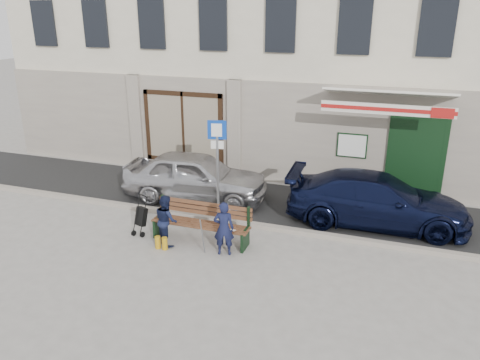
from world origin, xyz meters
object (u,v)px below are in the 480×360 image
at_px(man, 224,228).
at_px(woman, 166,220).
at_px(car_silver, 196,176).
at_px(car_navy, 377,200).
at_px(bench, 199,223).
at_px(stroller, 141,217).
at_px(parking_sign, 217,154).

xyz_separation_m(man, woman, (-1.45, 0.03, -0.02)).
height_order(car_silver, car_navy, car_silver).
relative_size(car_silver, bench, 1.73).
bearing_deg(car_silver, woman, -175.30).
relative_size(bench, stroller, 2.45).
bearing_deg(bench, man, -27.41).
bearing_deg(car_navy, car_silver, 87.41).
xyz_separation_m(parking_sign, man, (0.89, -1.89, -1.12)).
bearing_deg(car_navy, man, 129.42).
distance_m(car_navy, parking_sign, 4.25).
relative_size(man, stroller, 1.30).
height_order(parking_sign, bench, parking_sign).
bearing_deg(car_navy, bench, 118.88).
height_order(parking_sign, woman, parking_sign).
bearing_deg(stroller, car_silver, 102.21).
xyz_separation_m(car_navy, stroller, (-5.42, -2.50, -0.23)).
xyz_separation_m(parking_sign, stroller, (-1.41, -1.59, -1.32)).
relative_size(bench, man, 1.89).
bearing_deg(car_navy, parking_sign, 100.31).
bearing_deg(parking_sign, man, -77.37).
relative_size(parking_sign, stroller, 2.68).
height_order(car_silver, stroller, car_silver).
distance_m(car_silver, car_navy, 5.08).
distance_m(car_silver, woman, 2.83).
bearing_deg(stroller, car_navy, 44.71).
relative_size(car_navy, stroller, 4.66).
height_order(car_navy, parking_sign, parking_sign).
bearing_deg(car_navy, stroller, 112.25).
bearing_deg(parking_sign, car_navy, 0.16).
xyz_separation_m(car_silver, woman, (0.51, -2.78, -0.09)).
bearing_deg(car_navy, woman, 118.78).
xyz_separation_m(car_navy, man, (-3.12, -2.80, -0.03)).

